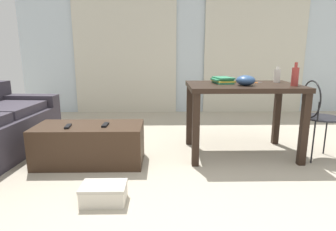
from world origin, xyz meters
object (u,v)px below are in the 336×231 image
Objects in this scene: bottle_far at (277,75)px; shoebox at (104,193)px; book_stack at (223,80)px; tv_remote_primary at (68,126)px; scissors at (257,83)px; tv_remote_secondary at (105,125)px; bottle_near at (295,76)px; coffee_table at (90,144)px; craft_table at (242,95)px; wire_chair at (317,111)px; bowl at (246,80)px.

bottle_far reaches higher than shoebox.
book_stack reaches higher than tv_remote_primary.
tv_remote_primary is (-2.02, -0.46, -0.38)m from scissors.
tv_remote_secondary is at bearing -166.14° from scissors.
bottle_far is 0.64m from book_stack.
bottle_far is at bearing 15.50° from tv_remote_secondary.
bottle_near is 2.18m from shoebox.
bottle_far is 0.25m from scissors.
coffee_table is 0.88m from shoebox.
craft_table is 0.56m from bottle_near.
shoebox is at bearing -156.70° from wire_chair.
wire_chair is 2.58m from tv_remote_primary.
wire_chair is at bearing -2.69° from bowl.
coffee_table is 1.28× the size of wire_chair.
book_stack is (-0.20, 0.10, 0.15)m from craft_table.
craft_table is at bearing 38.66° from shoebox.
wire_chair is 4.33× the size of bowl.
bottle_far is (0.44, 0.17, 0.20)m from craft_table.
coffee_table is 2.23m from bottle_near.
scissors is (0.21, 0.26, -0.05)m from bowl.
bottle_far is (-0.04, 0.35, -0.02)m from bottle_near.
tv_remote_secondary is (0.36, 0.05, 0.00)m from tv_remote_primary.
wire_chair reaches higher than shoebox.
book_stack is 2.15× the size of tv_remote_primary.
book_stack is 0.41m from scissors.
wire_chair reaches higher than tv_remote_secondary.
scissors reaches higher than craft_table.
tv_remote_secondary reaches higher than coffee_table.
craft_table is 7.89× the size of tv_remote_primary.
tv_remote_primary is at bearing -156.02° from coffee_table.
shoebox is (-1.33, -1.07, -0.60)m from craft_table.
bottle_near is 0.74× the size of book_stack.
book_stack reaches higher than shoebox.
shoebox is at bearing -134.17° from book_stack.
craft_table is 0.27m from book_stack.
tv_remote_secondary is at bearing 99.07° from shoebox.
book_stack reaches higher than tv_remote_secondary.
scissors is 0.62× the size of tv_remote_primary.
craft_table is at bearing -159.02° from bottle_far.
coffee_table is 1.97m from scissors.
scissors is at bearing 50.66° from bowl.
bottle_near reaches higher than book_stack.
tv_remote_primary is at bearing -167.14° from scissors.
bowl reaches higher than wire_chair.
bowl is (-0.49, 0.05, -0.05)m from bottle_near.
craft_table reaches higher than tv_remote_primary.
bottle_near is 0.43m from scissors.
scissors is at bearing 132.07° from bottle_near.
tv_remote_primary is at bearing -165.02° from book_stack.
coffee_table is at bearing -177.96° from wire_chair.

